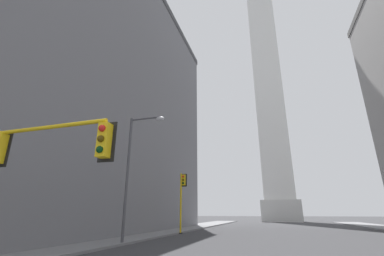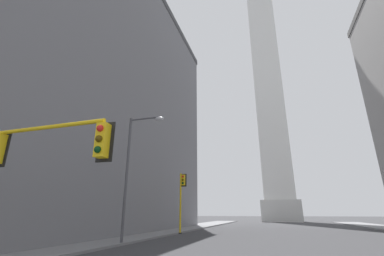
{
  "view_description": "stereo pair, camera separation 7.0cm",
  "coord_description": "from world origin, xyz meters",
  "px_view_note": "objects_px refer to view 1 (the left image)",
  "views": [
    {
      "loc": [
        -1.16,
        -0.25,
        1.93
      ],
      "look_at": [
        -18.61,
        55.61,
        21.44
      ],
      "focal_mm": 24.0,
      "sensor_mm": 36.0,
      "label": 1
    },
    {
      "loc": [
        -1.09,
        -0.23,
        1.93
      ],
      "look_at": [
        -18.61,
        55.61,
        21.44
      ],
      "focal_mm": 24.0,
      "sensor_mm": 36.0,
      "label": 2
    }
  ],
  "objects_px": {
    "obelisk": "(267,81)",
    "street_lamp": "(133,163)",
    "traffic_light_near_left": "(28,158)",
    "traffic_light_mid_left": "(182,193)"
  },
  "relations": [
    {
      "from": "obelisk",
      "to": "street_lamp",
      "type": "xyz_separation_m",
      "value": [
        -10.44,
        -54.3,
        -33.22
      ]
    },
    {
      "from": "traffic_light_near_left",
      "to": "obelisk",
      "type": "bearing_deg",
      "value": 81.86
    },
    {
      "from": "street_lamp",
      "to": "obelisk",
      "type": "bearing_deg",
      "value": 79.12
    },
    {
      "from": "obelisk",
      "to": "traffic_light_mid_left",
      "type": "relative_size",
      "value": 13.29
    },
    {
      "from": "traffic_light_mid_left",
      "to": "street_lamp",
      "type": "xyz_separation_m",
      "value": [
        -0.11,
        -10.08,
        1.34
      ]
    },
    {
      "from": "traffic_light_mid_left",
      "to": "traffic_light_near_left",
      "type": "distance_m",
      "value": 19.38
    },
    {
      "from": "street_lamp",
      "to": "traffic_light_near_left",
      "type": "bearing_deg",
      "value": -81.71
    },
    {
      "from": "traffic_light_near_left",
      "to": "street_lamp",
      "type": "relative_size",
      "value": 0.6
    },
    {
      "from": "obelisk",
      "to": "street_lamp",
      "type": "height_order",
      "value": "obelisk"
    },
    {
      "from": "traffic_light_mid_left",
      "to": "street_lamp",
      "type": "relative_size",
      "value": 0.69
    }
  ]
}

